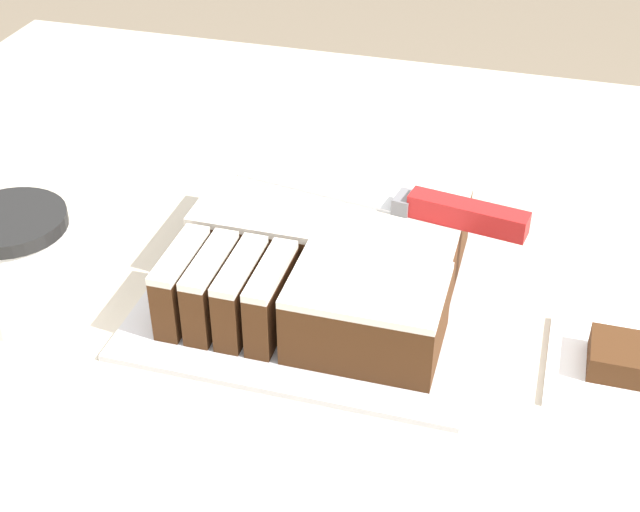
{
  "coord_description": "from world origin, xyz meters",
  "views": [
    {
      "loc": [
        0.12,
        -0.66,
        1.44
      ],
      "look_at": [
        -0.06,
        -0.01,
        0.97
      ],
      "focal_mm": 50.0,
      "sensor_mm": 36.0,
      "label": 1
    }
  ],
  "objects_px": {
    "cake_board": "(320,287)",
    "knife": "(435,209)",
    "cake": "(325,254)",
    "coffee_cup": "(21,264)",
    "brownie": "(620,357)"
  },
  "relations": [
    {
      "from": "knife",
      "to": "coffee_cup",
      "type": "bearing_deg",
      "value": 32.27
    },
    {
      "from": "cake",
      "to": "coffee_cup",
      "type": "bearing_deg",
      "value": -157.0
    },
    {
      "from": "cake",
      "to": "coffee_cup",
      "type": "distance_m",
      "value": 0.27
    },
    {
      "from": "cake",
      "to": "cake_board",
      "type": "bearing_deg",
      "value": -135.65
    },
    {
      "from": "coffee_cup",
      "to": "brownie",
      "type": "xyz_separation_m",
      "value": [
        0.52,
        0.06,
        -0.03
      ]
    },
    {
      "from": "cake",
      "to": "brownie",
      "type": "xyz_separation_m",
      "value": [
        0.27,
        -0.05,
        -0.02
      ]
    },
    {
      "from": "knife",
      "to": "coffee_cup",
      "type": "xyz_separation_m",
      "value": [
        -0.34,
        -0.15,
        -0.03
      ]
    },
    {
      "from": "cake",
      "to": "brownie",
      "type": "height_order",
      "value": "cake"
    },
    {
      "from": "coffee_cup",
      "to": "brownie",
      "type": "bearing_deg",
      "value": 6.66
    },
    {
      "from": "cake_board",
      "to": "knife",
      "type": "height_order",
      "value": "knife"
    },
    {
      "from": "coffee_cup",
      "to": "knife",
      "type": "bearing_deg",
      "value": 22.93
    },
    {
      "from": "knife",
      "to": "coffee_cup",
      "type": "height_order",
      "value": "coffee_cup"
    },
    {
      "from": "cake_board",
      "to": "cake",
      "type": "height_order",
      "value": "cake"
    },
    {
      "from": "cake_board",
      "to": "knife",
      "type": "bearing_deg",
      "value": 23.75
    },
    {
      "from": "knife",
      "to": "coffee_cup",
      "type": "relative_size",
      "value": 2.74
    }
  ]
}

